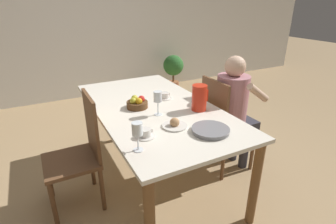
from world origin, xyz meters
TOP-DOWN VIEW (x-y plane):
  - ground_plane at (0.00, 0.00)m, footprint 20.00×20.00m
  - wall_back at (0.00, 2.73)m, footprint 10.00×0.06m
  - dining_table at (0.00, 0.00)m, footprint 0.97×1.83m
  - chair_person_side at (0.67, -0.15)m, footprint 0.42×0.42m
  - chair_opposite at (-0.67, -0.01)m, footprint 0.42×0.42m
  - person_seated at (0.76, -0.18)m, footprint 0.39×0.41m
  - red_pitcher at (0.31, -0.25)m, footprint 0.15×0.13m
  - wine_glass_water at (-0.04, -0.18)m, footprint 0.07×0.07m
  - wine_glass_juice at (-0.39, -0.62)m, footprint 0.07×0.07m
  - teacup_near_person at (-0.28, -0.48)m, footprint 0.14×0.14m
  - teacup_across at (0.17, 0.13)m, footprint 0.14×0.14m
  - serving_tray at (0.16, -0.63)m, footprint 0.27×0.27m
  - bread_plate at (-0.03, -0.44)m, footprint 0.19×0.19m
  - fruit_bowl at (-0.14, 0.03)m, footprint 0.18×0.18m
  - potted_plant at (1.48, 2.35)m, footprint 0.38×0.38m

SIDE VIEW (x-z plane):
  - ground_plane at x=0.00m, z-range 0.00..0.00m
  - potted_plant at x=1.48m, z-range 0.09..0.75m
  - chair_person_side at x=0.67m, z-range 0.02..0.97m
  - chair_opposite at x=-0.67m, z-range 0.02..0.97m
  - dining_table at x=0.00m, z-range 0.28..1.04m
  - person_seated at x=0.76m, z-range 0.10..1.27m
  - serving_tray at x=0.16m, z-range 0.76..0.79m
  - bread_plate at x=-0.03m, z-range 0.74..0.81m
  - teacup_near_person at x=-0.28m, z-range 0.75..0.81m
  - teacup_across at x=0.17m, z-range 0.75..0.81m
  - fruit_bowl at x=-0.14m, z-range 0.75..0.85m
  - red_pitcher at x=0.31m, z-range 0.76..0.98m
  - wine_glass_juice at x=-0.39m, z-range 0.80..0.99m
  - wine_glass_water at x=-0.04m, z-range 0.81..1.01m
  - wall_back at x=0.00m, z-range 0.00..2.60m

